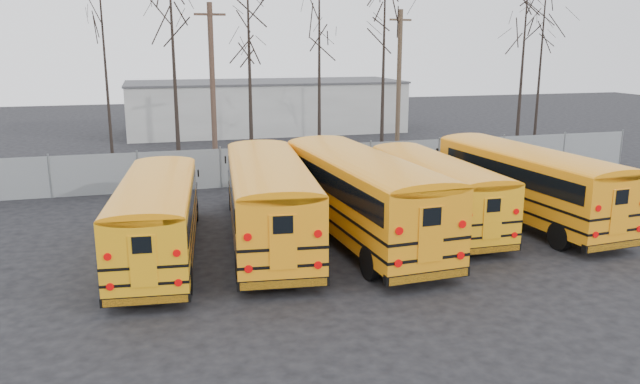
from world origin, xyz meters
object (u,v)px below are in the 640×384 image
object	(u,v)px
bus_b	(268,194)
utility_pole_right	(399,85)
bus_c	(360,189)
bus_e	(524,178)
utility_pole_left	(213,90)
bus_d	(434,185)
bus_a	(157,211)

from	to	relation	value
bus_b	utility_pole_right	bearing A→B (deg)	58.78
bus_c	bus_e	world-z (taller)	bus_c
bus_b	bus_c	distance (m)	3.36
bus_c	utility_pole_left	size ratio (longest dim) A/B	1.31
bus_b	utility_pole_left	xyz separation A→B (m)	(-0.60, 12.35, 2.84)
bus_c	bus_d	world-z (taller)	bus_c
bus_e	utility_pole_right	bearing A→B (deg)	83.98
bus_e	utility_pole_right	size ratio (longest dim) A/B	1.25
bus_c	bus_d	distance (m)	3.65
bus_b	utility_pole_right	size ratio (longest dim) A/B	1.29
bus_c	utility_pole_right	distance (m)	16.57
utility_pole_right	bus_b	bearing A→B (deg)	-145.61
bus_d	bus_e	bearing A→B (deg)	-5.98
utility_pole_left	utility_pole_right	distance (m)	11.49
bus_b	bus_c	xyz separation A→B (m)	(3.33, -0.40, 0.07)
utility_pole_left	bus_d	bearing A→B (deg)	-60.42
bus_c	utility_pole_right	world-z (taller)	utility_pole_right
bus_a	bus_d	world-z (taller)	bus_a
bus_c	bus_d	size ratio (longest dim) A/B	1.20
bus_a	bus_e	world-z (taller)	bus_e
bus_d	utility_pole_left	xyz separation A→B (m)	(-7.40, 11.67, 3.07)
bus_d	bus_a	bearing A→B (deg)	-173.17
bus_e	utility_pole_left	xyz separation A→B (m)	(-11.19, 12.07, 2.90)
bus_a	bus_d	distance (m)	10.75
bus_d	bus_e	size ratio (longest dim) A/B	0.89
bus_d	utility_pole_right	size ratio (longest dim) A/B	1.11
bus_b	bus_e	size ratio (longest dim) A/B	1.03
bus_a	utility_pole_left	size ratio (longest dim) A/B	1.14
bus_d	bus_b	bearing A→B (deg)	-174.30
bus_d	utility_pole_left	world-z (taller)	utility_pole_left
bus_c	bus_e	size ratio (longest dim) A/B	1.07
bus_e	bus_a	bearing A→B (deg)	178.11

